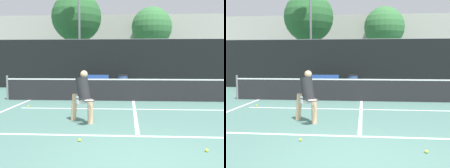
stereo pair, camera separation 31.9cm
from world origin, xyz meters
TOP-DOWN VIEW (x-y plane):
  - ground_plane at (0.00, 0.00)m, footprint 100.00×100.00m
  - court_baseline_near at (0.00, 1.44)m, footprint 11.00×0.10m
  - court_service_line at (0.00, 4.72)m, footprint 8.25×0.10m
  - court_center_mark at (0.00, 4.01)m, footprint 0.10×5.14m
  - court_sideline_left at (-4.51, 4.01)m, footprint 0.10×6.14m
  - net at (0.00, 6.58)m, footprint 11.09×0.09m
  - fence_back at (0.00, 11.47)m, footprint 24.00×0.06m
  - player_practicing at (-1.50, 2.70)m, footprint 0.92×1.02m
  - tennis_ball_scattered_0 at (-3.93, 4.92)m, footprint 0.07×0.07m
  - tennis_ball_scattered_2 at (-1.28, 0.97)m, footprint 0.07×0.07m
  - tennis_ball_scattered_4 at (1.28, 0.49)m, footprint 0.07×0.07m
  - courtside_bench at (-2.16, 10.62)m, footprint 1.61×0.41m
  - trash_bin at (-0.55, 10.84)m, footprint 0.61×0.61m
  - parked_car at (-1.44, 15.27)m, footprint 1.70×4.38m
  - floodlight_mast at (-3.76, 14.48)m, footprint 1.10×0.24m
  - tree_west at (-4.67, 18.20)m, footprint 4.27×4.27m
  - tree_mid at (2.00, 20.99)m, footprint 3.82×3.82m
  - building_far at (0.00, 23.67)m, footprint 36.00×2.40m

SIDE VIEW (x-z plane):
  - ground_plane at x=0.00m, z-range 0.00..0.00m
  - court_baseline_near at x=0.00m, z-range 0.00..0.01m
  - court_service_line at x=0.00m, z-range 0.00..0.01m
  - court_center_mark at x=0.00m, z-range 0.00..0.01m
  - court_sideline_left at x=-4.51m, z-range 0.00..0.01m
  - tennis_ball_scattered_0 at x=-3.93m, z-range 0.00..0.07m
  - tennis_ball_scattered_2 at x=-1.28m, z-range 0.00..0.07m
  - tennis_ball_scattered_4 at x=1.28m, z-range 0.00..0.07m
  - trash_bin at x=-0.55m, z-range 0.00..0.86m
  - courtside_bench at x=-2.16m, z-range 0.04..0.90m
  - net at x=0.00m, z-range -0.02..1.05m
  - parked_car at x=-1.44m, z-range -0.12..1.37m
  - player_practicing at x=-1.50m, z-range 0.05..1.52m
  - fence_back at x=0.00m, z-range -0.01..2.99m
  - building_far at x=0.00m, z-range 0.00..6.27m
  - tree_mid at x=2.00m, z-range 1.43..8.15m
  - tree_west at x=-4.67m, z-range 1.61..9.12m
  - floodlight_mast at x=-3.76m, z-range 1.19..10.76m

